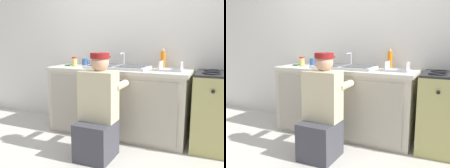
# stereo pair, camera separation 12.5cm
# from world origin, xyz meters

# --- Properties ---
(ground_plane) EXTENTS (12.00, 12.00, 0.00)m
(ground_plane) POSITION_xyz_m (0.00, 0.00, 0.00)
(ground_plane) COLOR beige
(back_wall) EXTENTS (6.00, 0.10, 2.50)m
(back_wall) POSITION_xyz_m (0.00, 0.65, 1.25)
(back_wall) COLOR silver
(back_wall) RESTS_ON ground_plane
(counter_cabinet) EXTENTS (1.78, 0.62, 0.83)m
(counter_cabinet) POSITION_xyz_m (0.00, 0.29, 0.42)
(counter_cabinet) COLOR beige
(counter_cabinet) RESTS_ON ground_plane
(countertop) EXTENTS (1.82, 0.62, 0.04)m
(countertop) POSITION_xyz_m (0.00, 0.30, 0.85)
(countertop) COLOR beige
(countertop) RESTS_ON counter_cabinet
(sink_double_basin) EXTENTS (0.80, 0.44, 0.19)m
(sink_double_basin) POSITION_xyz_m (0.00, 0.30, 0.89)
(sink_double_basin) COLOR silver
(sink_double_basin) RESTS_ON countertop
(stove_range) EXTENTS (0.62, 0.62, 0.89)m
(stove_range) POSITION_xyz_m (1.26, 0.30, 0.44)
(stove_range) COLOR tan
(stove_range) RESTS_ON ground_plane
(plumber_person) EXTENTS (0.42, 0.61, 1.10)m
(plumber_person) POSITION_xyz_m (0.06, -0.41, 0.46)
(plumber_person) COLOR #3F3F47
(plumber_person) RESTS_ON ground_plane
(cell_phone) EXTENTS (0.07, 0.14, 0.01)m
(cell_phone) POSITION_xyz_m (-0.76, 0.34, 0.88)
(cell_phone) COLOR black
(cell_phone) RESTS_ON countertop
(condiment_jar) EXTENTS (0.07, 0.07, 0.13)m
(condiment_jar) POSITION_xyz_m (-0.62, 0.24, 0.94)
(condiment_jar) COLOR #DBB760
(condiment_jar) RESTS_ON countertop
(soap_bottle_orange) EXTENTS (0.06, 0.06, 0.25)m
(soap_bottle_orange) POSITION_xyz_m (0.53, 0.49, 0.99)
(soap_bottle_orange) COLOR orange
(soap_bottle_orange) RESTS_ON countertop
(dish_rack_tray) EXTENTS (0.28, 0.22, 0.11)m
(dish_rack_tray) POSITION_xyz_m (0.67, 0.30, 0.90)
(dish_rack_tray) COLOR #B2B7BC
(dish_rack_tray) RESTS_ON countertop
(coffee_mug) EXTENTS (0.13, 0.08, 0.09)m
(coffee_mug) POSITION_xyz_m (-0.55, 0.42, 0.92)
(coffee_mug) COLOR #335699
(coffee_mug) RESTS_ON countertop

